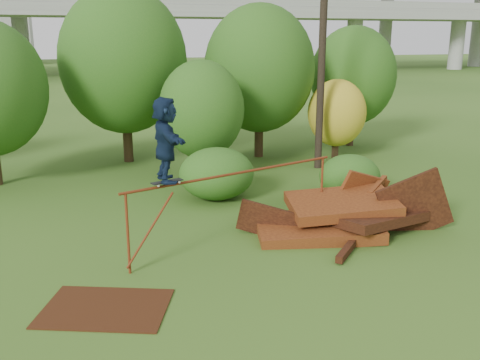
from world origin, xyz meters
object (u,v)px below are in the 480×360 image
object	(u,v)px
skater	(165,140)
utility_pole	(323,25)
flat_plate	(106,308)
scrap_pile	(344,216)

from	to	relation	value
skater	utility_pole	bearing A→B (deg)	-45.14
skater	utility_pole	world-z (taller)	utility_pole
skater	utility_pole	size ratio (longest dim) A/B	0.17
utility_pole	flat_plate	bearing A→B (deg)	-135.00
skater	flat_plate	distance (m)	3.72
scrap_pile	flat_plate	distance (m)	6.81
scrap_pile	flat_plate	bearing A→B (deg)	-160.14
flat_plate	scrap_pile	bearing A→B (deg)	19.86
scrap_pile	utility_pole	distance (m)	8.72
flat_plate	utility_pole	world-z (taller)	utility_pole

